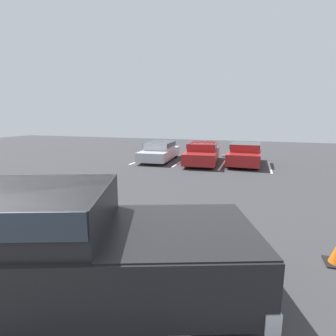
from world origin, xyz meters
TOP-DOWN VIEW (x-y plane):
  - stall_stripe_a at (-3.40, 13.40)m, footprint 0.12×4.17m
  - stall_stripe_b at (-0.75, 13.40)m, footprint 0.12×4.17m
  - stall_stripe_c at (1.91, 13.40)m, footprint 0.12×4.17m
  - stall_stripe_d at (4.56, 13.40)m, footprint 0.12×4.17m
  - pickup_truck at (0.91, 0.38)m, footprint 6.32×4.01m
  - parked_sedan_a at (-2.22, 13.48)m, footprint 2.04×4.57m
  - parked_sedan_b at (0.64, 13.33)m, footprint 2.19×4.91m
  - parked_sedan_c at (3.16, 13.66)m, footprint 1.90×4.30m
  - wheel_stop_curb at (2.38, 16.24)m, footprint 1.76×0.20m

SIDE VIEW (x-z plane):
  - stall_stripe_a at x=-3.40m, z-range 0.00..0.01m
  - stall_stripe_b at x=-0.75m, z-range 0.00..0.01m
  - stall_stripe_c at x=1.91m, z-range 0.00..0.01m
  - stall_stripe_d at x=4.56m, z-range 0.00..0.01m
  - wheel_stop_curb at x=2.38m, z-range 0.00..0.14m
  - parked_sedan_a at x=-2.22m, z-range 0.04..1.24m
  - parked_sedan_c at x=3.16m, z-range 0.04..1.30m
  - parked_sedan_b at x=0.64m, z-range 0.04..1.30m
  - pickup_truck at x=0.91m, z-range -0.01..1.78m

